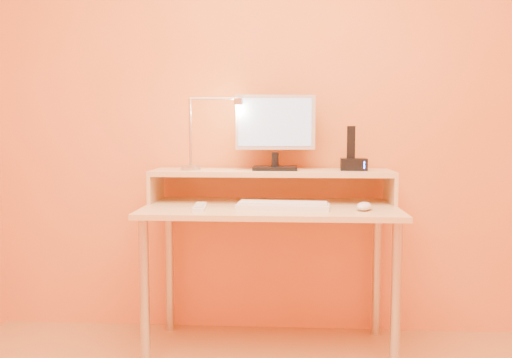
# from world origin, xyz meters

# --- Properties ---
(wall_back) EXTENTS (3.00, 0.04, 2.50)m
(wall_back) POSITION_xyz_m (0.00, 1.50, 1.25)
(wall_back) COLOR #F28250
(wall_back) RESTS_ON floor
(desk_leg_fl) EXTENTS (0.04, 0.04, 0.69)m
(desk_leg_fl) POSITION_xyz_m (-0.55, 0.93, 0.35)
(desk_leg_fl) COLOR #BBBBBC
(desk_leg_fl) RESTS_ON floor
(desk_leg_fr) EXTENTS (0.04, 0.04, 0.69)m
(desk_leg_fr) POSITION_xyz_m (0.55, 0.93, 0.35)
(desk_leg_fr) COLOR #BBBBBC
(desk_leg_fr) RESTS_ON floor
(desk_leg_bl) EXTENTS (0.04, 0.04, 0.69)m
(desk_leg_bl) POSITION_xyz_m (-0.55, 1.43, 0.35)
(desk_leg_bl) COLOR #BBBBBC
(desk_leg_bl) RESTS_ON floor
(desk_leg_br) EXTENTS (0.04, 0.04, 0.69)m
(desk_leg_br) POSITION_xyz_m (0.55, 1.43, 0.35)
(desk_leg_br) COLOR #BBBBBC
(desk_leg_br) RESTS_ON floor
(desk_lower) EXTENTS (1.20, 0.60, 0.02)m
(desk_lower) POSITION_xyz_m (0.00, 1.18, 0.71)
(desk_lower) COLOR #D9B279
(desk_lower) RESTS_ON floor
(shelf_riser_left) EXTENTS (0.02, 0.30, 0.14)m
(shelf_riser_left) POSITION_xyz_m (-0.59, 1.33, 0.79)
(shelf_riser_left) COLOR #D9B279
(shelf_riser_left) RESTS_ON desk_lower
(shelf_riser_right) EXTENTS (0.02, 0.30, 0.14)m
(shelf_riser_right) POSITION_xyz_m (0.59, 1.33, 0.79)
(shelf_riser_right) COLOR #D9B279
(shelf_riser_right) RESTS_ON desk_lower
(desk_shelf) EXTENTS (1.20, 0.30, 0.02)m
(desk_shelf) POSITION_xyz_m (0.00, 1.33, 0.87)
(desk_shelf) COLOR #D9B279
(desk_shelf) RESTS_ON desk_lower
(monitor_foot) EXTENTS (0.22, 0.16, 0.02)m
(monitor_foot) POSITION_xyz_m (0.02, 1.33, 0.89)
(monitor_foot) COLOR black
(monitor_foot) RESTS_ON desk_shelf
(monitor_neck) EXTENTS (0.04, 0.04, 0.07)m
(monitor_neck) POSITION_xyz_m (0.02, 1.33, 0.93)
(monitor_neck) COLOR black
(monitor_neck) RESTS_ON monitor_foot
(monitor_panel) EXTENTS (0.40, 0.09, 0.27)m
(monitor_panel) POSITION_xyz_m (0.02, 1.34, 1.12)
(monitor_panel) COLOR silver
(monitor_panel) RESTS_ON monitor_neck
(monitor_back) EXTENTS (0.36, 0.06, 0.23)m
(monitor_back) POSITION_xyz_m (0.02, 1.36, 1.12)
(monitor_back) COLOR black
(monitor_back) RESTS_ON monitor_panel
(monitor_screen) EXTENTS (0.36, 0.05, 0.24)m
(monitor_screen) POSITION_xyz_m (0.02, 1.32, 1.12)
(monitor_screen) COLOR #91B6E0
(monitor_screen) RESTS_ON monitor_panel
(lamp_base) EXTENTS (0.10, 0.10, 0.02)m
(lamp_base) POSITION_xyz_m (-0.40, 1.30, 0.89)
(lamp_base) COLOR #BBBBBC
(lamp_base) RESTS_ON desk_shelf
(lamp_post) EXTENTS (0.01, 0.01, 0.33)m
(lamp_post) POSITION_xyz_m (-0.40, 1.30, 1.07)
(lamp_post) COLOR #BBBBBC
(lamp_post) RESTS_ON lamp_base
(lamp_arm) EXTENTS (0.24, 0.01, 0.01)m
(lamp_arm) POSITION_xyz_m (-0.28, 1.30, 1.24)
(lamp_arm) COLOR #BBBBBC
(lamp_arm) RESTS_ON lamp_post
(lamp_head) EXTENTS (0.04, 0.04, 0.03)m
(lamp_head) POSITION_xyz_m (-0.16, 1.30, 1.22)
(lamp_head) COLOR #BBBBBC
(lamp_head) RESTS_ON lamp_arm
(lamp_bulb) EXTENTS (0.03, 0.03, 0.00)m
(lamp_bulb) POSITION_xyz_m (-0.16, 1.30, 1.20)
(lamp_bulb) COLOR #FFEAC6
(lamp_bulb) RESTS_ON lamp_head
(phone_dock) EXTENTS (0.13, 0.11, 0.06)m
(phone_dock) POSITION_xyz_m (0.41, 1.33, 0.91)
(phone_dock) COLOR black
(phone_dock) RESTS_ON desk_shelf
(phone_handset) EXTENTS (0.04, 0.03, 0.16)m
(phone_handset) POSITION_xyz_m (0.39, 1.33, 1.02)
(phone_handset) COLOR black
(phone_handset) RESTS_ON phone_dock
(phone_led) EXTENTS (0.01, 0.00, 0.04)m
(phone_led) POSITION_xyz_m (0.45, 1.28, 0.91)
(phone_led) COLOR #1C51FF
(phone_led) RESTS_ON phone_dock
(keyboard) EXTENTS (0.43, 0.17, 0.02)m
(keyboard) POSITION_xyz_m (0.06, 1.09, 0.73)
(keyboard) COLOR silver
(keyboard) RESTS_ON desk_lower
(mouse) EXTENTS (0.10, 0.13, 0.04)m
(mouse) POSITION_xyz_m (0.43, 1.06, 0.74)
(mouse) COLOR white
(mouse) RESTS_ON desk_lower
(remote_control) EXTENTS (0.07, 0.20, 0.02)m
(remote_control) POSITION_xyz_m (-0.32, 1.05, 0.73)
(remote_control) COLOR silver
(remote_control) RESTS_ON desk_lower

